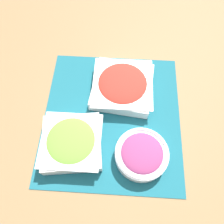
# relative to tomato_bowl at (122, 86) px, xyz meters

# --- Properties ---
(ground_plane) EXTENTS (3.00, 3.00, 0.00)m
(ground_plane) POSITION_rel_tomato_bowl_xyz_m (0.10, -0.03, -0.03)
(ground_plane) COLOR olive
(placemat) EXTENTS (0.49, 0.45, 0.00)m
(placemat) POSITION_rel_tomato_bowl_xyz_m (0.10, -0.03, -0.03)
(placemat) COLOR #195B6B
(placemat) RESTS_ON ground_plane
(tomato_bowl) EXTENTS (0.22, 0.22, 0.06)m
(tomato_bowl) POSITION_rel_tomato_bowl_xyz_m (0.00, 0.00, 0.00)
(tomato_bowl) COLOR white
(tomato_bowl) RESTS_ON placemat
(onion_bowl) EXTENTS (0.16, 0.16, 0.05)m
(onion_bowl) POSITION_rel_tomato_bowl_xyz_m (0.24, 0.07, -0.00)
(onion_bowl) COLOR silver
(onion_bowl) RESTS_ON placemat
(lettuce_bowl) EXTENTS (0.20, 0.20, 0.06)m
(lettuce_bowl) POSITION_rel_tomato_bowl_xyz_m (0.21, -0.15, 0.00)
(lettuce_bowl) COLOR white
(lettuce_bowl) RESTS_ON placemat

